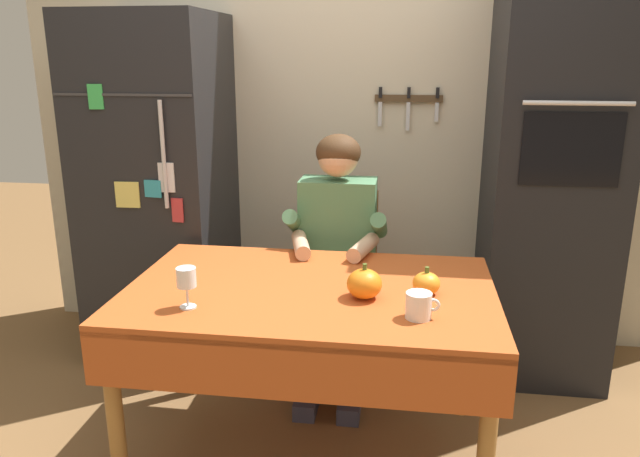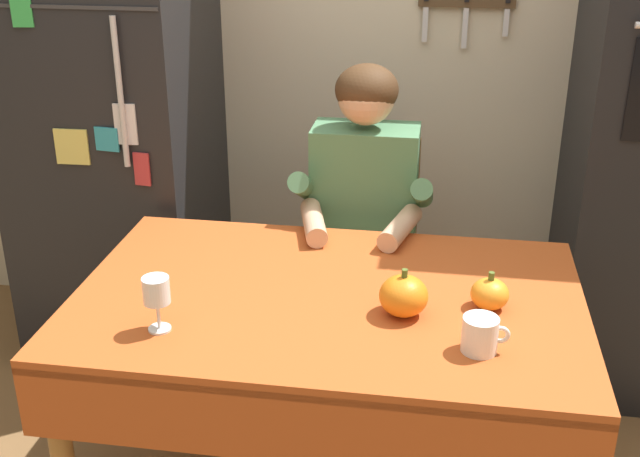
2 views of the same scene
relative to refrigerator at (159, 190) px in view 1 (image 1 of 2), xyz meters
The scene contains 10 objects.
back_wall_assembly 1.15m from the refrigerator, 21.32° to the left, with size 3.70×0.13×2.60m.
refrigerator is the anchor object (origin of this frame).
wall_oven 2.01m from the refrigerator, ahead, with size 0.60×0.64×2.10m.
dining_table 1.32m from the refrigerator, 42.91° to the right, with size 1.40×0.90×0.74m.
chair_behind_person 1.06m from the refrigerator, ahead, with size 0.40×0.40×0.93m.
seated_person 1.03m from the refrigerator, 15.88° to the right, with size 0.47×0.55×1.25m.
coffee_mug 1.74m from the refrigerator, 38.76° to the right, with size 0.12×0.09×0.09m.
wine_glass 1.25m from the refrigerator, 63.58° to the right, with size 0.07×0.07×0.15m.
pumpkin_large 1.50m from the refrigerator, 38.97° to the right, with size 0.13×0.13×0.13m.
pumpkin_medium 1.64m from the refrigerator, 32.10° to the right, with size 0.10×0.10×0.11m.
Camera 1 is at (0.34, -2.05, 1.60)m, focal length 34.10 mm.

